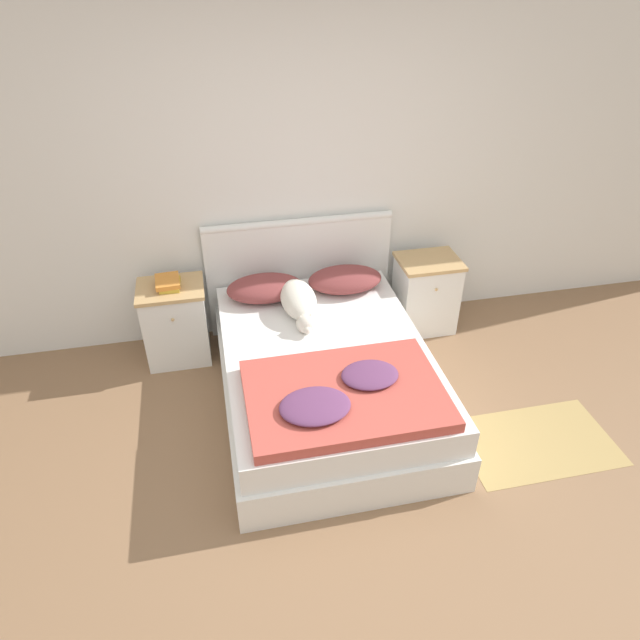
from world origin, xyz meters
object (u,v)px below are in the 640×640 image
at_px(bed, 326,376).
at_px(pillow_left, 265,288).
at_px(dog, 299,301).
at_px(book_stack, 168,283).
at_px(pillow_right, 345,279).
at_px(nightstand_right, 425,294).
at_px(nightstand_left, 176,323).

relative_size(bed, pillow_left, 3.36).
height_order(dog, book_stack, book_stack).
bearing_deg(dog, pillow_left, 131.30).
bearing_deg(pillow_right, pillow_left, 180.00).
distance_m(pillow_left, pillow_right, 0.62).
height_order(bed, nightstand_right, nightstand_right).
distance_m(pillow_right, book_stack, 1.32).
xyz_separation_m(bed, nightstand_right, (1.00, 0.75, 0.09)).
height_order(nightstand_left, pillow_left, nightstand_left).
relative_size(pillow_right, dog, 0.82).
xyz_separation_m(nightstand_left, pillow_left, (0.69, -0.02, 0.23)).
bearing_deg(bed, nightstand_left, 143.22).
distance_m(nightstand_left, dog, 0.97).
bearing_deg(bed, dog, 100.98).
xyz_separation_m(pillow_left, book_stack, (-0.69, 0.03, 0.11)).
height_order(nightstand_left, nightstand_right, same).
xyz_separation_m(dog, book_stack, (-0.91, 0.28, 0.11)).
height_order(pillow_left, book_stack, book_stack).
distance_m(pillow_right, dog, 0.47).
xyz_separation_m(nightstand_left, dog, (0.90, -0.27, 0.24)).
bearing_deg(pillow_right, bed, -113.13).
relative_size(nightstand_right, book_stack, 2.76).
relative_size(pillow_right, book_stack, 2.52).
xyz_separation_m(pillow_left, dog, (0.22, -0.25, 0.01)).
relative_size(nightstand_left, pillow_right, 1.10).
bearing_deg(nightstand_left, pillow_left, -1.62).
bearing_deg(book_stack, pillow_left, -2.33).
distance_m(bed, pillow_right, 0.85).
bearing_deg(nightstand_left, bed, -36.78).
height_order(pillow_right, book_stack, book_stack).
bearing_deg(nightstand_right, bed, -143.22).
bearing_deg(pillow_left, bed, -66.87).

